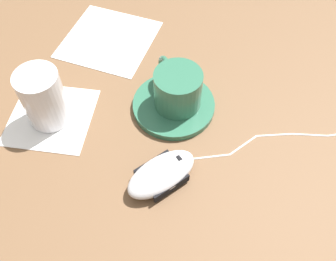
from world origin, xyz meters
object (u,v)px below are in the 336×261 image
Objects in this scene: saucer at (174,105)px; coffee_cup at (177,88)px; computer_mouse at (162,174)px; drinking_glass at (44,98)px.

coffee_cup reaches higher than saucer.
computer_mouse is at bearing -164.92° from coffee_cup.
saucer is 0.04m from coffee_cup.
drinking_glass is at bearing 121.78° from coffee_cup.
drinking_glass is at bearing 82.82° from computer_mouse.
drinking_glass is (0.03, 0.22, 0.04)m from computer_mouse.
coffee_cup is at bearing 15.08° from computer_mouse.
saucer is 1.42× the size of drinking_glass.
drinking_glass is at bearing 120.86° from saucer.
computer_mouse reaches higher than saucer.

